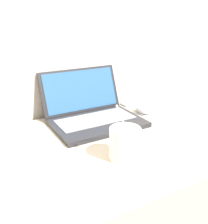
{
  "coord_description": "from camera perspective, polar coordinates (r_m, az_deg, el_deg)",
  "views": [
    {
      "loc": [
        -0.49,
        -0.42,
        1.23
      ],
      "look_at": [
        0.0,
        0.45,
        0.85
      ],
      "focal_mm": 42.0,
      "sensor_mm": 36.0,
      "label": 1
    }
  ],
  "objects": [
    {
      "name": "drink_cup",
      "position": [
        0.87,
        4.58,
        -6.73
      ],
      "size": [
        0.1,
        0.1,
        0.19
      ],
      "color": "white",
      "rests_on": "desk"
    },
    {
      "name": "usb_stick",
      "position": [
        1.37,
        4.47,
        1.52
      ],
      "size": [
        0.02,
        0.06,
        0.01
      ],
      "color": "#99999E",
      "rests_on": "desk"
    },
    {
      "name": "computer_mouse",
      "position": [
        1.28,
        8.59,
        0.5
      ],
      "size": [
        0.07,
        0.1,
        0.04
      ],
      "color": "#B2B2B7",
      "rests_on": "desk"
    },
    {
      "name": "desk",
      "position": [
        1.24,
        2.41,
        -22.05
      ],
      "size": [
        1.35,
        0.69,
        0.77
      ],
      "color": "beige",
      "rests_on": "ground_plane"
    },
    {
      "name": "laptop",
      "position": [
        1.16,
        -2.5,
        0.03
      ],
      "size": [
        0.38,
        0.34,
        0.21
      ],
      "color": "#232326",
      "rests_on": "desk"
    },
    {
      "name": "wall_back",
      "position": [
        1.25,
        -7.03,
        21.68
      ],
      "size": [
        7.0,
        0.04,
        2.5
      ],
      "color": "beige",
      "rests_on": "ground_plane"
    }
  ]
}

